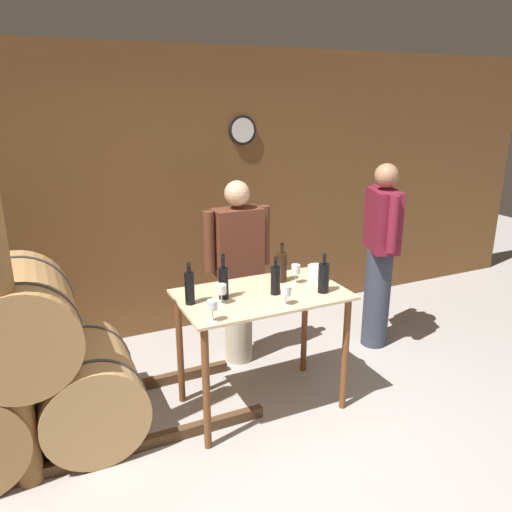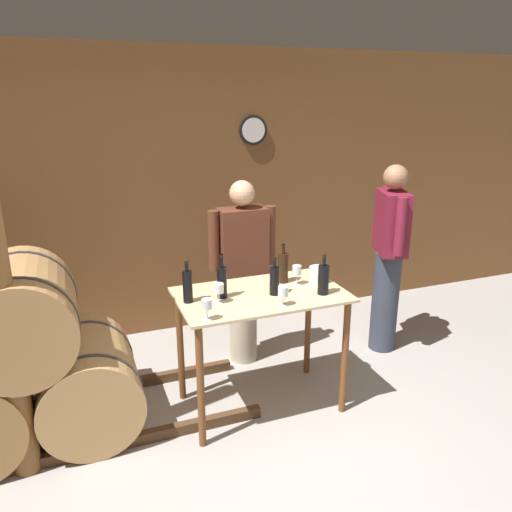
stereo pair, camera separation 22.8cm
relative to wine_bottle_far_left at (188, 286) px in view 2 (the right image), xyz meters
The scene contains 15 objects.
ground_plane 1.50m from the wine_bottle_far_left, 58.61° to the right, with size 14.00×14.00×0.00m, color #9E9993.
back_wall 1.67m from the wine_bottle_far_left, 69.85° to the left, with size 8.40×0.08×2.70m.
tasting_table 0.60m from the wine_bottle_far_left, ahead, with size 1.20×0.71×0.92m.
wine_bottle_far_left is the anchor object (origin of this frame).
wine_bottle_left 0.24m from the wine_bottle_far_left, ahead, with size 0.07×0.07×0.32m.
wine_bottle_center 0.61m from the wine_bottle_far_left, ahead, with size 0.07×0.07×0.27m.
wine_bottle_right 0.77m from the wine_bottle_far_left, ahead, with size 0.08×0.08×0.30m.
wine_bottle_far_right 0.95m from the wine_bottle_far_left, 12.10° to the right, with size 0.08×0.08×0.29m.
wine_glass_near_left 0.33m from the wine_bottle_far_left, 82.39° to the right, with size 0.07×0.07×0.14m.
wine_glass_near_center 0.21m from the wine_bottle_far_left, 24.70° to the right, with size 0.07×0.07×0.14m.
wine_glass_near_right 0.65m from the wine_bottle_far_left, 26.23° to the right, with size 0.07×0.07×0.14m.
wine_glass_far_side 0.83m from the wine_bottle_far_left, ahead, with size 0.07×0.07×0.15m.
ice_bucket 1.01m from the wine_bottle_far_left, ahead, with size 0.14×0.14×0.12m.
person_host 0.95m from the wine_bottle_far_left, 46.82° to the left, with size 0.59×0.24×1.61m.
person_visitor_with_scarf 1.96m from the wine_bottle_far_left, 11.91° to the left, with size 0.34×0.56×1.71m.
Camera 2 is at (-1.26, -2.18, 2.26)m, focal length 35.00 mm.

